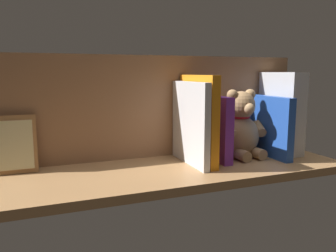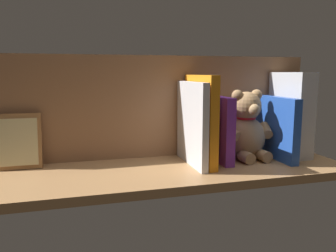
{
  "view_description": "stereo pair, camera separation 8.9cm",
  "coord_description": "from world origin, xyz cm",
  "px_view_note": "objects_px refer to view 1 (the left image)",
  "views": [
    {
      "loc": [
        32.45,
        82.24,
        25.19
      ],
      "look_at": [
        0.0,
        0.0,
        11.26
      ],
      "focal_mm": 36.57,
      "sensor_mm": 36.0,
      "label": 1
    },
    {
      "loc": [
        23.98,
        85.09,
        25.19
      ],
      "look_at": [
        0.0,
        0.0,
        11.26
      ],
      "focal_mm": 36.57,
      "sensor_mm": 36.0,
      "label": 2
    }
  ],
  "objects_px": {
    "dictionary_thick_white": "(281,113)",
    "teddy_bear": "(241,127)",
    "book_0": "(269,127)",
    "picture_frame_leaning": "(13,145)"
  },
  "relations": [
    {
      "from": "picture_frame_leaning",
      "to": "teddy_bear",
      "type": "bearing_deg",
      "value": 174.13
    },
    {
      "from": "dictionary_thick_white",
      "to": "book_0",
      "type": "height_order",
      "value": "dictionary_thick_white"
    },
    {
      "from": "book_0",
      "to": "picture_frame_leaning",
      "type": "height_order",
      "value": "book_0"
    },
    {
      "from": "book_0",
      "to": "teddy_bear",
      "type": "height_order",
      "value": "teddy_bear"
    },
    {
      "from": "dictionary_thick_white",
      "to": "picture_frame_leaning",
      "type": "height_order",
      "value": "dictionary_thick_white"
    },
    {
      "from": "dictionary_thick_white",
      "to": "teddy_bear",
      "type": "distance_m",
      "value": 0.15
    },
    {
      "from": "teddy_bear",
      "to": "picture_frame_leaning",
      "type": "bearing_deg",
      "value": -8.94
    },
    {
      "from": "dictionary_thick_white",
      "to": "teddy_bear",
      "type": "height_order",
      "value": "dictionary_thick_white"
    },
    {
      "from": "dictionary_thick_white",
      "to": "teddy_bear",
      "type": "xyz_separation_m",
      "value": [
        0.15,
        0.01,
        -0.04
      ]
    },
    {
      "from": "dictionary_thick_white",
      "to": "teddy_bear",
      "type": "relative_size",
      "value": 1.24
    }
  ]
}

